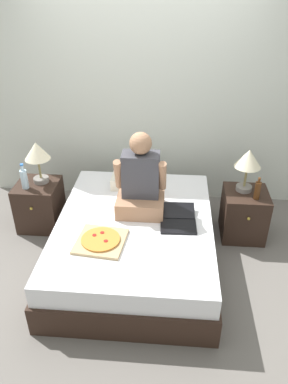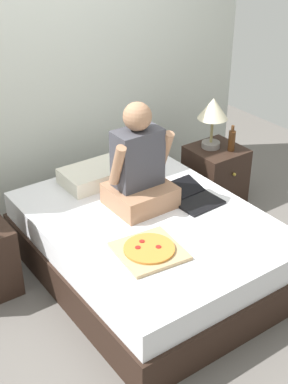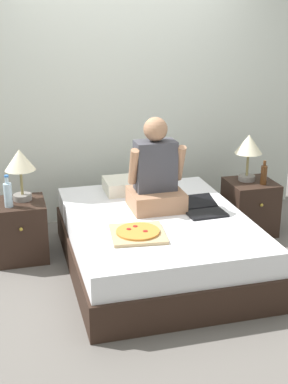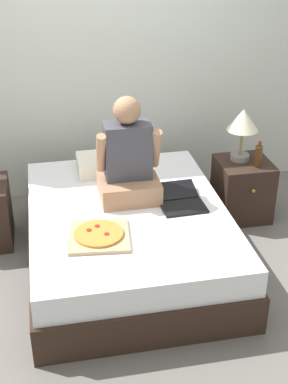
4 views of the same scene
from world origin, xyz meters
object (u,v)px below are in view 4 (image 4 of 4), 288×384
Objects in this scene: beer_bottle at (258,156)px; laptop at (181,201)px; nightstand_right at (242,189)px; bed at (128,236)px; person_seated at (128,162)px; lamp_on_right_nightstand at (243,124)px; pizza_box at (99,235)px.

beer_bottle reaches higher than laptop.
nightstand_right is 0.89m from laptop.
laptop reaches higher than bed.
bed is 2.43× the size of person_seated.
lamp_on_right_nightstand is 0.29m from beer_bottle.
lamp_on_right_nightstand is at bearing 19.82° from person_seated.
pizza_box is at bearing -152.02° from beer_bottle.
lamp_on_right_nightstand reaches higher than beer_bottle.
person_seated is (-1.02, -0.37, -0.08)m from lamp_on_right_nightstand.
beer_bottle is at bearing 27.98° from pizza_box.
person_seated is 1.82× the size of laptop.
person_seated is at bearing 61.24° from pizza_box.
laptop is at bearing -143.40° from nightstand_right.
lamp_on_right_nightstand is at bearing 123.69° from beer_bottle.
laptop is at bearing -28.64° from person_seated.
nightstand_right is (1.09, 0.51, 0.03)m from bed.
nightstand_right is at bearing 16.83° from person_seated.
lamp_on_right_nightstand is at bearing 27.72° from bed.
laptop is (0.40, -0.01, 0.26)m from bed.
lamp_on_right_nightstand is 1.63m from pizza_box.
person_seated is 0.66m from pizza_box.
bed is at bearing -102.00° from person_seated.
laptop is at bearing -151.49° from beer_bottle.
beer_bottle is at bearing 28.51° from laptop.
pizza_box is at bearing -118.76° from person_seated.
pizza_box is (-1.31, -0.90, -0.35)m from lamp_on_right_nightstand.
person_seated is at bearing -163.17° from nightstand_right.
pizza_box is (-0.25, -0.34, 0.26)m from bed.
bed is at bearing -155.06° from nightstand_right.
beer_bottle is at bearing -56.31° from lamp_on_right_nightstand.
nightstand_right is 1.21m from person_seated.
beer_bottle is at bearing 19.34° from bed.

